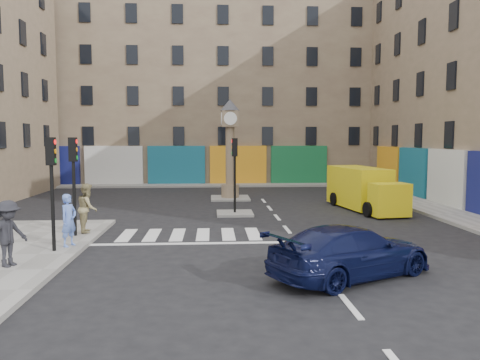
{
  "coord_description": "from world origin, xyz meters",
  "views": [
    {
      "loc": [
        -3.12,
        -15.16,
        3.82
      ],
      "look_at": [
        -1.91,
        5.12,
        2.0
      ],
      "focal_mm": 35.0,
      "sensor_mm": 36.0,
      "label": 1
    }
  ],
  "objects": [
    {
      "name": "traffic_light_island",
      "position": [
        -2.0,
        8.0,
        2.59
      ],
      "size": [
        0.28,
        0.22,
        3.7
      ],
      "color": "black",
      "rests_on": "island_near"
    },
    {
      "name": "ground",
      "position": [
        0.0,
        0.0,
        0.0
      ],
      "size": [
        120.0,
        120.0,
        0.0
      ],
      "primitive_type": "plane",
      "color": "black",
      "rests_on": "ground"
    },
    {
      "name": "traffic_light_left_near",
      "position": [
        -8.3,
        0.2,
        2.62
      ],
      "size": [
        0.28,
        0.22,
        3.7
      ],
      "color": "black",
      "rests_on": "sidewalk_left"
    },
    {
      "name": "navy_sedan",
      "position": [
        0.67,
        -2.76,
        0.72
      ],
      "size": [
        5.32,
        4.13,
        1.44
      ],
      "primitive_type": "imported",
      "rotation": [
        0.0,
        0.0,
        2.07
      ],
      "color": "black",
      "rests_on": "ground"
    },
    {
      "name": "traffic_light_left_far",
      "position": [
        -8.3,
        2.6,
        2.62
      ],
      "size": [
        0.28,
        0.22,
        3.7
      ],
      "color": "black",
      "rests_on": "sidewalk_left"
    },
    {
      "name": "clock_pillar",
      "position": [
        -2.0,
        14.0,
        3.55
      ],
      "size": [
        1.2,
        1.2,
        6.1
      ],
      "color": "#887159",
      "rests_on": "island_far"
    },
    {
      "name": "sidewalk_right",
      "position": [
        8.7,
        10.0,
        0.07
      ],
      "size": [
        2.6,
        30.0,
        0.15
      ],
      "primitive_type": "cube",
      "color": "gray",
      "rests_on": "ground"
    },
    {
      "name": "pedestrian_blue",
      "position": [
        -8.0,
        0.85,
        1.04
      ],
      "size": [
        0.67,
        0.77,
        1.79
      ],
      "primitive_type": "imported",
      "rotation": [
        0.0,
        0.0,
        1.12
      ],
      "color": "#5E7FD6",
      "rests_on": "sidewalk_left"
    },
    {
      "name": "sidewalk_far",
      "position": [
        -4.0,
        22.2,
        0.07
      ],
      "size": [
        32.0,
        2.4,
        0.15
      ],
      "primitive_type": "cube",
      "color": "gray",
      "rests_on": "ground"
    },
    {
      "name": "yellow_van",
      "position": [
        4.98,
        9.29,
        1.11
      ],
      "size": [
        2.76,
        6.32,
        2.23
      ],
      "rotation": [
        0.0,
        0.0,
        0.14
      ],
      "color": "yellow",
      "rests_on": "ground"
    },
    {
      "name": "pedestrian_tan",
      "position": [
        -8.0,
        3.26,
        1.11
      ],
      "size": [
        0.88,
        1.05,
        1.92
      ],
      "primitive_type": "imported",
      "rotation": [
        0.0,
        0.0,
        1.75
      ],
      "color": "#96885C",
      "rests_on": "sidewalk_left"
    },
    {
      "name": "island_near",
      "position": [
        -2.0,
        8.0,
        0.06
      ],
      "size": [
        1.8,
        1.8,
        0.12
      ],
      "primitive_type": "cube",
      "color": "gray",
      "rests_on": "ground"
    },
    {
      "name": "building_far",
      "position": [
        -4.0,
        28.0,
        8.5
      ],
      "size": [
        32.0,
        10.0,
        17.0
      ],
      "primitive_type": "cube",
      "color": "#837257",
      "rests_on": "ground"
    },
    {
      "name": "island_far",
      "position": [
        -2.0,
        14.0,
        0.06
      ],
      "size": [
        2.4,
        2.4,
        0.12
      ],
      "primitive_type": "cube",
      "color": "gray",
      "rests_on": "ground"
    },
    {
      "name": "pedestrian_dark",
      "position": [
        -8.95,
        -1.63,
        1.1
      ],
      "size": [
        1.15,
        1.41,
        1.91
      ],
      "primitive_type": "imported",
      "rotation": [
        0.0,
        0.0,
        1.15
      ],
      "color": "#222227",
      "rests_on": "sidewalk_left"
    }
  ]
}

